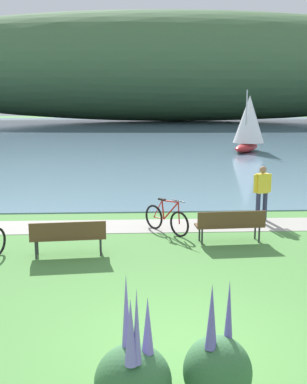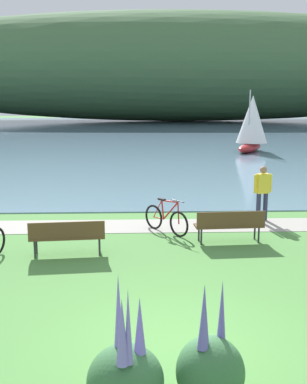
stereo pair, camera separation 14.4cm
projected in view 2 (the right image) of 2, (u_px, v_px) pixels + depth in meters
ground_plane at (179, 347)px, 7.18m from camera, size 200.00×200.00×0.00m
bay_water at (142, 131)px, 54.88m from camera, size 180.00×80.00×0.04m
distant_hillside at (182, 67)px, 78.05m from camera, size 113.81×28.00×17.65m
shoreline_path at (158, 226)px, 14.02m from camera, size 60.00×1.50×0.01m
park_bench_near_camera at (230, 224)px, 12.29m from camera, size 1.83×0.59×0.88m
park_bench_further_along at (67, 235)px, 11.28m from camera, size 1.84×0.64×0.88m
bicycle_beside_path at (166, 219)px, 13.24m from camera, size 1.16×1.41×1.01m
person_at_shoreline at (263, 190)px, 14.44m from camera, size 0.59×0.31×1.71m
echium_bush_closest_to_camera at (126, 377)px, 5.57m from camera, size 0.93×0.93×1.76m
echium_bush_mid_cluster at (210, 369)px, 5.75m from camera, size 0.85×0.85×1.62m
sailboat_toward_hillside at (252, 123)px, 32.94m from camera, size 3.11×3.63×4.30m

